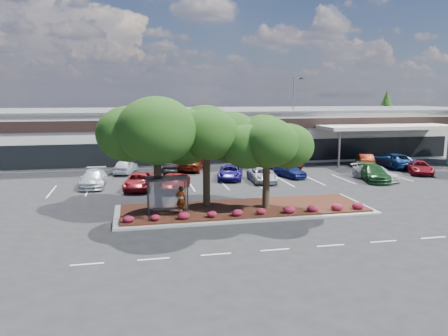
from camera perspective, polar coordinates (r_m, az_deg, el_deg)
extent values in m
plane|color=black|center=(28.11, 8.72, -7.41)|extent=(160.00, 160.00, 0.00)
cube|color=beige|center=(60.12, -2.74, 4.60)|extent=(80.00, 20.00, 6.00)
cube|color=#535255|center=(59.93, -2.77, 7.55)|extent=(80.40, 20.40, 0.30)
cube|color=black|center=(50.12, -0.88, 5.70)|extent=(80.00, 0.25, 1.20)
cube|color=black|center=(50.43, -0.87, 2.07)|extent=(60.00, 0.18, 2.60)
cube|color=red|center=(49.24, -7.77, 5.54)|extent=(6.00, 0.12, 1.00)
cube|color=beige|center=(55.38, 20.48, 5.05)|extent=(16.00, 5.00, 0.40)
cylinder|color=slate|center=(50.41, 14.81, 2.32)|extent=(0.24, 0.24, 4.20)
cylinder|color=slate|center=(58.07, 27.25, 2.49)|extent=(0.24, 0.24, 4.20)
cube|color=gray|center=(31.16, 2.65, -5.48)|extent=(18.00, 6.00, 0.15)
cube|color=#472415|center=(31.13, 2.66, -5.26)|extent=(17.20, 5.20, 0.12)
cube|color=silver|center=(22.74, -17.46, -11.88)|extent=(1.60, 0.12, 0.01)
cube|color=silver|center=(22.64, -9.20, -11.65)|extent=(1.60, 0.12, 0.01)
cube|color=silver|center=(22.98, -1.06, -11.19)|extent=(1.60, 0.12, 0.01)
cube|color=silver|center=(23.76, 6.67, -10.55)|extent=(1.60, 0.12, 0.01)
cube|color=silver|center=(24.93, 13.76, -9.79)|extent=(1.60, 0.12, 0.01)
cube|color=silver|center=(26.43, 20.10, -8.99)|extent=(1.60, 0.12, 0.01)
cube|color=silver|center=(28.22, 25.68, -8.19)|extent=(1.60, 0.12, 0.01)
cube|color=silver|center=(40.04, -21.61, -2.88)|extent=(0.12, 5.00, 0.01)
cube|color=silver|center=(39.64, -17.33, -2.76)|extent=(0.12, 5.00, 0.01)
cube|color=silver|center=(39.46, -12.99, -2.62)|extent=(0.12, 5.00, 0.01)
cube|color=silver|center=(39.51, -8.63, -2.47)|extent=(0.12, 5.00, 0.01)
cube|color=silver|center=(39.79, -4.31, -2.30)|extent=(0.12, 5.00, 0.01)
cube|color=silver|center=(40.29, -0.08, -2.12)|extent=(0.12, 5.00, 0.01)
cube|color=silver|center=(41.01, 4.03, -1.94)|extent=(0.12, 5.00, 0.01)
cube|color=silver|center=(41.93, 7.97, -1.76)|extent=(0.12, 5.00, 0.01)
cube|color=silver|center=(43.03, 11.73, -1.58)|extent=(0.12, 5.00, 0.01)
cube|color=silver|center=(44.32, 15.29, -1.40)|extent=(0.12, 5.00, 0.01)
cube|color=silver|center=(45.76, 18.63, -1.22)|extent=(0.12, 5.00, 0.01)
cube|color=silver|center=(47.35, 21.76, -1.06)|extent=(0.12, 5.00, 0.01)
cylinder|color=black|center=(29.33, -9.94, -3.68)|extent=(0.08, 0.08, 2.50)
cylinder|color=black|center=(29.52, -5.07, -3.49)|extent=(0.08, 0.08, 2.50)
cylinder|color=black|center=(28.07, -9.83, -4.27)|extent=(0.08, 0.08, 2.50)
cylinder|color=black|center=(28.26, -4.75, -4.07)|extent=(0.08, 0.08, 2.50)
cube|color=black|center=(28.50, -7.45, -1.35)|extent=(2.75, 1.55, 0.10)
cube|color=silver|center=(29.37, -7.50, -3.35)|extent=(2.30, 0.03, 2.00)
cube|color=black|center=(29.20, -7.40, -5.29)|extent=(2.00, 0.35, 0.06)
cone|color=#15340C|center=(81.84, 20.36, 6.38)|extent=(3.96, 3.96, 9.00)
imported|color=#594C47|center=(29.49, -5.66, -4.15)|extent=(0.72, 0.51, 1.85)
cube|color=gray|center=(57.43, 8.86, 1.46)|extent=(0.50, 0.50, 0.40)
cylinder|color=slate|center=(56.95, 9.00, 6.66)|extent=(0.14, 0.14, 10.03)
cube|color=slate|center=(56.96, 9.59, 11.54)|extent=(0.93, 0.47, 0.14)
cube|color=black|center=(57.01, 10.10, 11.45)|extent=(0.52, 0.42, 0.18)
imported|color=silver|center=(40.84, -16.68, -1.31)|extent=(2.28, 5.21, 1.49)
imported|color=maroon|center=(38.85, -11.04, -1.71)|extent=(3.07, 5.27, 1.38)
imported|color=maroon|center=(38.06, -6.77, -1.85)|extent=(3.82, 5.36, 1.36)
imported|color=navy|center=(42.65, 0.83, -0.57)|extent=(3.53, 5.25, 1.34)
imported|color=#A9ACB5|center=(41.48, 5.01, -0.90)|extent=(2.46, 4.87, 1.32)
imported|color=navy|center=(44.09, 8.61, -0.33)|extent=(2.67, 4.28, 1.36)
imported|color=silver|center=(44.64, 19.16, -0.59)|extent=(3.41, 5.27, 1.42)
imported|color=#1A421D|center=(44.30, 18.89, -0.57)|extent=(3.33, 5.66, 1.54)
imported|color=maroon|center=(49.99, 24.13, 0.08)|extent=(3.91, 5.27, 1.33)
imported|color=silver|center=(46.87, -12.74, 0.22)|extent=(2.85, 4.72, 1.50)
imported|color=black|center=(46.50, -7.04, 0.23)|extent=(1.82, 4.29, 1.38)
imported|color=maroon|center=(48.20, -5.51, 0.78)|extent=(2.72, 5.41, 1.70)
imported|color=#66180A|center=(47.78, -4.31, 0.60)|extent=(4.06, 5.95, 1.51)
imported|color=maroon|center=(50.13, 7.79, 1.00)|extent=(2.78, 5.75, 1.58)
imported|color=silver|center=(49.52, 6.67, 0.85)|extent=(2.58, 4.54, 1.46)
imported|color=navy|center=(53.10, 21.18, 0.94)|extent=(3.11, 6.04, 1.63)
imported|color=maroon|center=(53.15, 17.90, 1.04)|extent=(3.01, 4.67, 1.45)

